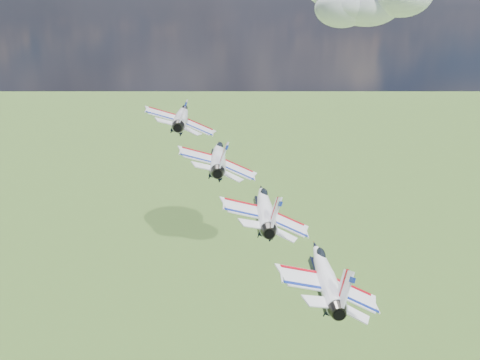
% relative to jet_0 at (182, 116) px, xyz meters
% --- Properties ---
extents(jet_0, '(15.57, 18.70, 8.41)m').
position_rel_jet_0_xyz_m(jet_0, '(0.00, 0.00, 0.00)').
color(jet_0, silver).
extents(jet_1, '(15.57, 18.70, 8.41)m').
position_rel_jet_0_xyz_m(jet_1, '(8.37, -9.15, -3.47)').
color(jet_1, white).
extents(jet_2, '(15.57, 18.70, 8.41)m').
position_rel_jet_0_xyz_m(jet_2, '(16.73, -18.30, -6.95)').
color(jet_2, white).
extents(jet_3, '(15.57, 18.70, 8.41)m').
position_rel_jet_0_xyz_m(jet_3, '(25.10, -27.45, -10.42)').
color(jet_3, white).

